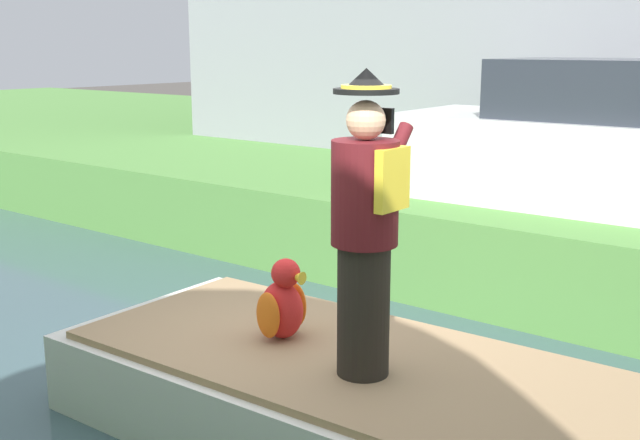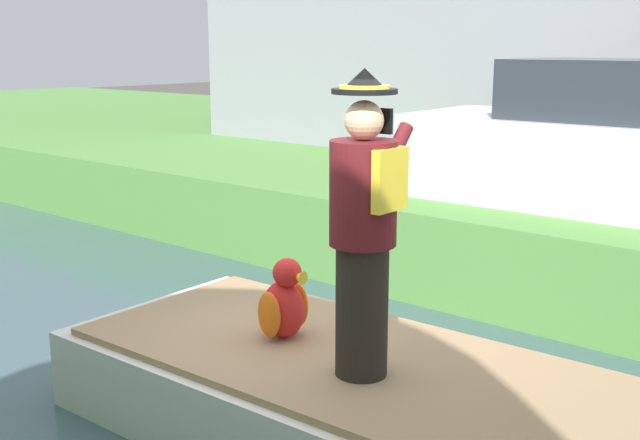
{
  "view_description": "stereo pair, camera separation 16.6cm",
  "coord_description": "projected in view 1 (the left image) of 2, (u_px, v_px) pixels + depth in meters",
  "views": [
    {
      "loc": [
        -3.9,
        -3.33,
        2.69
      ],
      "look_at": [
        -0.11,
        -0.33,
        1.61
      ],
      "focal_mm": 44.26,
      "sensor_mm": 36.0,
      "label": 1
    },
    {
      "loc": [
        -3.79,
        -3.46,
        2.69
      ],
      "look_at": [
        -0.11,
        -0.33,
        1.61
      ],
      "focal_mm": 44.26,
      "sensor_mm": 36.0,
      "label": 2
    }
  ],
  "objects": [
    {
      "name": "boat",
      "position": [
        358.0,
        402.0,
        5.16
      ],
      "size": [
        1.94,
        4.26,
        0.61
      ],
      "color": "silver",
      "rests_on": "canal_water"
    },
    {
      "name": "parked_car_white",
      "position": [
        593.0,
        145.0,
        8.17
      ],
      "size": [
        1.8,
        4.04,
        1.5
      ],
      "color": "white",
      "rests_on": "grass_bank_far"
    },
    {
      "name": "ground_plane",
      "position": [
        293.0,
        432.0,
        5.59
      ],
      "size": [
        80.0,
        80.0,
        0.0
      ],
      "primitive_type": "plane",
      "color": "#4C4742"
    },
    {
      "name": "person_pirate",
      "position": [
        366.0,
        227.0,
        4.66
      ],
      "size": [
        0.61,
        0.42,
        1.85
      ],
      "rotation": [
        0.0,
        0.0,
        -0.17
      ],
      "color": "black",
      "rests_on": "boat"
    },
    {
      "name": "parrot_plush",
      "position": [
        283.0,
        304.0,
        5.39
      ],
      "size": [
        0.36,
        0.35,
        0.57
      ],
      "color": "red",
      "rests_on": "boat"
    },
    {
      "name": "canal_water",
      "position": [
        293.0,
        426.0,
        5.58
      ],
      "size": [
        5.28,
        48.0,
        0.1
      ],
      "primitive_type": "cube",
      "color": "#3D565B",
      "rests_on": "ground"
    }
  ]
}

